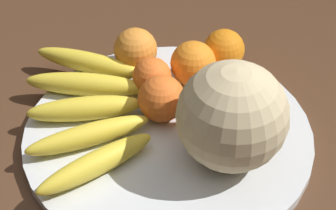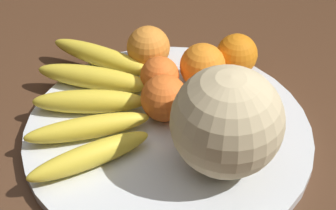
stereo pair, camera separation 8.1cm
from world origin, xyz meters
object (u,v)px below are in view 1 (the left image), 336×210
object	(u,v)px
banana_bunch	(90,106)
orange_top_small	(152,77)
orange_front_right	(193,64)
melon	(232,116)
orange_front_left	(160,98)
fruit_bowl	(168,134)
orange_back_right	(224,49)
orange_mid_center	(221,92)
orange_back_left	(136,49)

from	to	relation	value
banana_bunch	orange_top_small	bearing A→B (deg)	-157.24
banana_bunch	orange_front_right	size ratio (longest dim) A/B	4.62
melon	orange_front_left	bearing A→B (deg)	51.55
fruit_bowl	orange_front_left	distance (m)	0.05
orange_top_small	banana_bunch	bearing A→B (deg)	123.33
melon	orange_back_right	distance (m)	0.22
fruit_bowl	orange_front_right	size ratio (longest dim) A/B	5.83
orange_front_right	fruit_bowl	bearing A→B (deg)	163.17
orange_front_right	orange_mid_center	distance (m)	0.07
fruit_bowl	orange_back_left	size ratio (longest dim) A/B	5.93
orange_back_left	orange_top_small	xyz separation A→B (m)	(-0.07, -0.03, -0.01)
banana_bunch	orange_back_right	xyz separation A→B (m)	(0.13, -0.21, 0.02)
orange_front_left	orange_mid_center	xyz separation A→B (m)	(0.03, -0.09, -0.01)
orange_back_left	melon	bearing A→B (deg)	-143.83
fruit_bowl	orange_front_left	bearing A→B (deg)	23.06
melon	fruit_bowl	bearing A→B (deg)	60.52
orange_front_right	orange_back_right	size ratio (longest dim) A/B	1.08
fruit_bowl	orange_top_small	xyz separation A→B (m)	(0.09, 0.03, 0.04)
banana_bunch	orange_mid_center	distance (m)	0.20
melon	banana_bunch	bearing A→B (deg)	69.56
fruit_bowl	orange_top_small	size ratio (longest dim) A/B	6.94
orange_front_right	orange_back_left	world-z (taller)	orange_front_right
orange_front_left	orange_back_right	xyz separation A→B (m)	(0.13, -0.10, -0.00)
melon	orange_top_small	xyz separation A→B (m)	(0.14, 0.12, -0.05)
orange_front_left	banana_bunch	bearing A→B (deg)	91.29
melon	orange_top_small	bearing A→B (deg)	40.26
orange_front_left	orange_front_right	size ratio (longest dim) A/B	0.97
orange_top_small	melon	bearing A→B (deg)	-139.74
fruit_bowl	orange_back_right	bearing A→B (deg)	-28.09
orange_mid_center	orange_top_small	distance (m)	0.11
banana_bunch	orange_back_left	size ratio (longest dim) A/B	4.70
banana_bunch	orange_mid_center	xyz separation A→B (m)	(0.03, -0.20, 0.01)
orange_front_left	orange_mid_center	world-z (taller)	orange_front_left
melon	banana_bunch	distance (m)	0.23
orange_front_right	orange_mid_center	bearing A→B (deg)	-144.68
fruit_bowl	orange_back_left	world-z (taller)	orange_back_left
fruit_bowl	orange_back_left	xyz separation A→B (m)	(0.15, 0.06, 0.04)
banana_bunch	orange_front_left	size ratio (longest dim) A/B	4.76
orange_back_left	fruit_bowl	bearing A→B (deg)	-158.49
orange_front_left	orange_mid_center	bearing A→B (deg)	-73.81
orange_top_small	orange_back_right	bearing A→B (deg)	-57.33
orange_front_left	orange_mid_center	size ratio (longest dim) A/B	1.25
fruit_bowl	banana_bunch	bearing A→B (deg)	76.93
melon	orange_top_small	distance (m)	0.19
orange_front_left	orange_top_small	world-z (taller)	orange_front_left
melon	orange_back_left	bearing A→B (deg)	36.17
fruit_bowl	orange_mid_center	world-z (taller)	orange_mid_center
melon	orange_mid_center	bearing A→B (deg)	5.13
melon	orange_front_right	distance (m)	0.18
orange_front_left	orange_top_small	distance (m)	0.06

